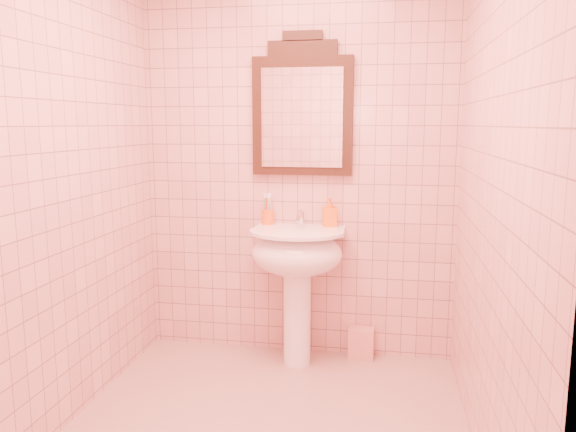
% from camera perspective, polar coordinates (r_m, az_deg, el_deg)
% --- Properties ---
extents(back_wall, '(2.00, 0.02, 2.50)m').
position_cam_1_polar(back_wall, '(3.60, 0.99, 5.29)').
color(back_wall, '#DAA098').
rests_on(back_wall, floor).
extents(pedestal_sink, '(0.58, 0.58, 0.86)m').
position_cam_1_polar(pedestal_sink, '(3.47, 0.92, -4.74)').
color(pedestal_sink, white).
rests_on(pedestal_sink, floor).
extents(faucet, '(0.04, 0.16, 0.11)m').
position_cam_1_polar(faucet, '(3.55, 1.27, -0.15)').
color(faucet, white).
rests_on(faucet, pedestal_sink).
extents(mirror, '(0.63, 0.06, 0.88)m').
position_cam_1_polar(mirror, '(3.56, 1.47, 10.74)').
color(mirror, black).
rests_on(mirror, back_wall).
extents(toothbrush_cup, '(0.08, 0.08, 0.18)m').
position_cam_1_polar(toothbrush_cup, '(3.62, -2.06, -0.07)').
color(toothbrush_cup, '#FC5715').
rests_on(toothbrush_cup, pedestal_sink).
extents(soap_dispenser, '(0.10, 0.11, 0.19)m').
position_cam_1_polar(soap_dispenser, '(3.54, 4.24, 0.39)').
color(soap_dispenser, orange).
rests_on(soap_dispenser, pedestal_sink).
extents(towel, '(0.17, 0.12, 0.20)m').
position_cam_1_polar(towel, '(3.76, 7.45, -12.66)').
color(towel, '#D37C87').
rests_on(towel, floor).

